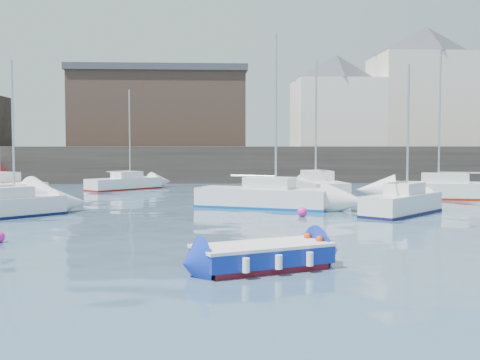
{
  "coord_description": "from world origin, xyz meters",
  "views": [
    {
      "loc": [
        -1.61,
        -16.11,
        3.17
      ],
      "look_at": [
        0.0,
        12.0,
        1.5
      ],
      "focal_mm": 45.0,
      "sensor_mm": 36.0,
      "label": 1
    }
  ],
  "objects": [
    {
      "name": "quay_wall",
      "position": [
        0.0,
        35.0,
        1.5
      ],
      "size": [
        90.0,
        5.0,
        3.0
      ],
      "primitive_type": "cube",
      "color": "#28231E",
      "rests_on": "ground"
    },
    {
      "name": "sailboat_d",
      "position": [
        12.57,
        17.96,
        0.54
      ],
      "size": [
        7.3,
        3.75,
        8.9
      ],
      "color": "silver",
      "rests_on": "ground"
    },
    {
      "name": "bldg_east_a",
      "position": [
        20.0,
        42.0,
        8.81
      ],
      "size": [
        13.36,
        13.36,
        11.8
      ],
      "color": "beige",
      "rests_on": "land_strip"
    },
    {
      "name": "blue_dinghy",
      "position": [
        -0.18,
        -1.12,
        0.37
      ],
      "size": [
        3.79,
        2.72,
        0.66
      ],
      "color": "maroon",
      "rests_on": "ground"
    },
    {
      "name": "sailboat_c",
      "position": [
        7.29,
        10.54,
        0.52
      ],
      "size": [
        4.77,
        4.86,
        6.79
      ],
      "color": "silver",
      "rests_on": "ground"
    },
    {
      "name": "buoy_far",
      "position": [
        1.9,
        19.01,
        0.0
      ],
      "size": [
        0.43,
        0.43,
        0.43
      ],
      "primitive_type": "sphere",
      "color": "#FD1AA2",
      "rests_on": "ground"
    },
    {
      "name": "warehouse",
      "position": [
        -6.0,
        43.0,
        6.62
      ],
      "size": [
        16.4,
        10.4,
        7.6
      ],
      "color": "#3D2D26",
      "rests_on": "land_strip"
    },
    {
      "name": "sailboat_a",
      "position": [
        -10.38,
        10.43,
        0.48
      ],
      "size": [
        4.99,
        4.81,
        6.83
      ],
      "color": "silver",
      "rests_on": "ground"
    },
    {
      "name": "sailboat_h",
      "position": [
        -7.34,
        26.46,
        0.46
      ],
      "size": [
        5.17,
        5.0,
        7.02
      ],
      "color": "silver",
      "rests_on": "ground"
    },
    {
      "name": "buoy_mid",
      "position": [
        2.64,
        10.03,
        0.0
      ],
      "size": [
        0.43,
        0.43,
        0.43
      ],
      "primitive_type": "sphere",
      "color": "#FD1AA2",
      "rests_on": "ground"
    },
    {
      "name": "sailboat_f",
      "position": [
        5.1,
        19.39,
        0.58
      ],
      "size": [
        2.55,
        6.48,
        8.24
      ],
      "color": "silver",
      "rests_on": "ground"
    },
    {
      "name": "land_strip",
      "position": [
        0.0,
        53.0,
        1.4
      ],
      "size": [
        90.0,
        32.0,
        2.8
      ],
      "primitive_type": "cube",
      "color": "#28231E",
      "rests_on": "ground"
    },
    {
      "name": "bldg_east_d",
      "position": [
        11.0,
        41.5,
        7.36
      ],
      "size": [
        11.14,
        11.14,
        8.95
      ],
      "color": "white",
      "rests_on": "land_strip"
    },
    {
      "name": "water",
      "position": [
        0.0,
        0.0,
        0.0
      ],
      "size": [
        220.0,
        220.0,
        0.0
      ],
      "primitive_type": "plane",
      "color": "#2D4760",
      "rests_on": "ground"
    },
    {
      "name": "sailboat_b",
      "position": [
        1.28,
        13.61,
        0.56
      ],
      "size": [
        6.96,
        4.67,
        8.58
      ],
      "color": "silver",
      "rests_on": "ground"
    }
  ]
}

